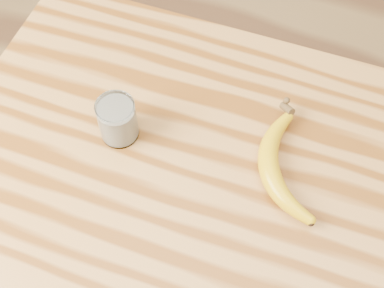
% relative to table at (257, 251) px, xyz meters
% --- Properties ---
extents(room, '(4.04, 4.04, 2.70)m').
position_rel_table_xyz_m(room, '(0.00, 0.00, 0.58)').
color(room, olive).
rests_on(room, ground).
extents(table, '(1.20, 0.80, 0.90)m').
position_rel_table_xyz_m(table, '(0.00, 0.00, 0.00)').
color(table, '#A46E33').
rests_on(table, ground).
extents(smoothie_glass, '(0.07, 0.07, 0.09)m').
position_rel_table_xyz_m(smoothie_glass, '(-0.30, 0.08, 0.17)').
color(smoothie_glass, white).
rests_on(smoothie_glass, table).
extents(banana, '(0.23, 0.32, 0.04)m').
position_rel_table_xyz_m(banana, '(-0.02, 0.09, 0.15)').
color(banana, '#C5960A').
rests_on(banana, table).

